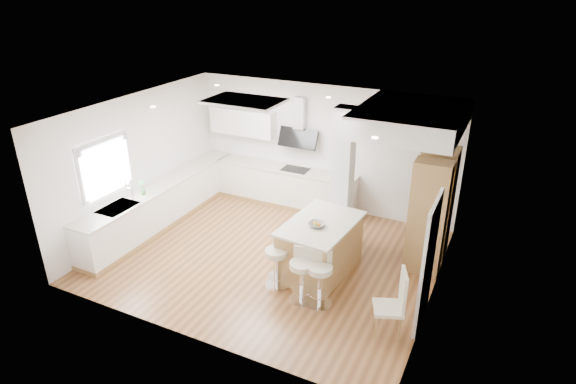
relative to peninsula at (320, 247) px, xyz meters
The scene contains 18 objects.
ground 1.15m from the peninsula, behind, with size 6.00×6.00×0.00m, color #935F36.
ceiling 1.15m from the peninsula, behind, with size 6.00×5.00×0.02m, color white.
wall_back 2.88m from the peninsula, 112.24° to the left, with size 6.00×0.04×2.80m, color white.
wall_left 4.13m from the peninsula, behind, with size 0.04×5.00×2.80m, color white.
wall_right 2.16m from the peninsula, ahead, with size 0.04×5.00×2.80m, color white.
skylight 2.98m from the peninsula, 160.99° to the left, with size 4.10×2.10×0.06m.
window_left 4.26m from the peninsula, 167.68° to the right, with size 0.06×1.28×1.07m.
doorway_right 2.08m from the peninsula, 16.42° to the right, with size 0.05×1.00×2.10m.
counter_left 3.74m from the peninsula, behind, with size 0.63×4.50×1.35m.
counter_back 2.99m from the peninsula, 130.86° to the left, with size 3.62×0.63×2.50m.
pillar 1.33m from the peninsula, 89.06° to the left, with size 0.35×0.35×2.80m.
soffit 2.76m from the peninsula, 53.27° to the left, with size 1.78×2.20×0.40m.
oven_column 2.14m from the peninsula, 37.42° to the left, with size 0.63×1.21×2.10m.
peninsula is the anchor object (origin of this frame).
bar_stool_a 0.88m from the peninsula, 122.12° to the right, with size 0.48×0.48×0.91m.
bar_stool_b 0.94m from the peninsula, 85.47° to the right, with size 0.48×0.48×0.93m.
bar_stool_c 0.98m from the peninsula, 67.89° to the right, with size 0.52×0.52×0.93m.
dining_chair 1.94m from the peninsula, 33.33° to the right, with size 0.54×0.54×1.08m.
Camera 1 is at (3.74, -6.90, 4.90)m, focal length 30.00 mm.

